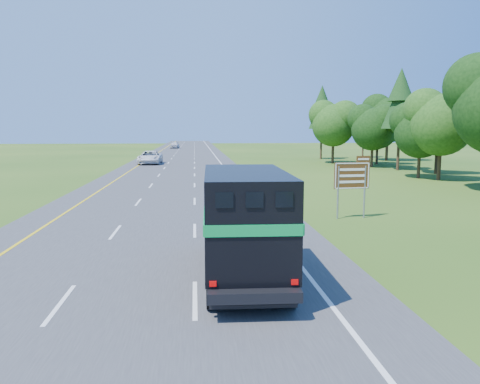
% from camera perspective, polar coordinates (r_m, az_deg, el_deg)
% --- Properties ---
extents(ground, '(300.00, 300.00, 0.00)m').
position_cam_1_polar(ground, '(11.79, -14.81, -16.42)').
color(ground, '#244913').
rests_on(ground, ground).
extents(road, '(15.00, 260.00, 0.04)m').
position_cam_1_polar(road, '(60.83, -7.30, 3.14)').
color(road, '#38383A').
rests_on(road, ground).
extents(lane_markings, '(11.15, 260.00, 0.01)m').
position_cam_1_polar(lane_markings, '(60.83, -7.30, 3.16)').
color(lane_markings, yellow).
rests_on(lane_markings, road).
extents(tree_wall_right, '(16.00, 100.00, 12.00)m').
position_cam_1_polar(tree_wall_right, '(47.26, 25.46, 8.44)').
color(tree_wall_right, '#173C10').
rests_on(tree_wall_right, ground).
extents(horse_truck, '(2.68, 7.89, 3.46)m').
position_cam_1_polar(horse_truck, '(14.93, 0.47, -3.42)').
color(horse_truck, black).
rests_on(horse_truck, road).
extents(white_suv, '(3.08, 6.46, 1.78)m').
position_cam_1_polar(white_suv, '(65.14, -10.90, 4.16)').
color(white_suv, silver).
rests_on(white_suv, road).
extents(far_car, '(2.31, 4.96, 1.64)m').
position_cam_1_polar(far_car, '(117.50, -7.96, 5.70)').
color(far_car, silver).
rests_on(far_car, road).
extents(exit_sign, '(1.98, 0.22, 3.35)m').
position_cam_1_polar(exit_sign, '(25.61, 13.55, 1.66)').
color(exit_sign, gray).
rests_on(exit_sign, ground).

